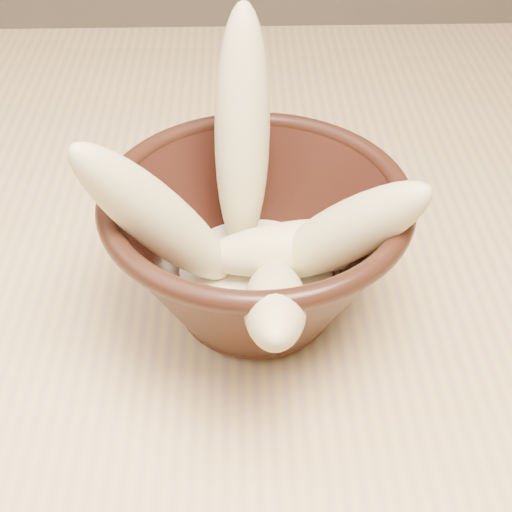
# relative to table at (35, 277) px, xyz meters

# --- Properties ---
(table) EXTENTS (1.20, 0.80, 0.75)m
(table) POSITION_rel_table_xyz_m (0.00, 0.00, 0.00)
(table) COLOR tan
(table) RESTS_ON ground
(bowl) EXTENTS (0.21, 0.21, 0.12)m
(bowl) POSITION_rel_table_xyz_m (0.21, -0.13, 0.15)
(bowl) COLOR black
(bowl) RESTS_ON table
(milk_puddle) EXTENTS (0.12, 0.12, 0.02)m
(milk_puddle) POSITION_rel_table_xyz_m (0.21, -0.13, 0.12)
(milk_puddle) COLOR beige
(milk_puddle) RESTS_ON bowl
(banana_upright) EXTENTS (0.05, 0.10, 0.18)m
(banana_upright) POSITION_rel_table_xyz_m (0.20, -0.08, 0.21)
(banana_upright) COLOR tan
(banana_upright) RESTS_ON bowl
(banana_left) EXTENTS (0.13, 0.09, 0.16)m
(banana_left) POSITION_rel_table_xyz_m (0.15, -0.15, 0.19)
(banana_left) COLOR tan
(banana_left) RESTS_ON bowl
(banana_right) EXTENTS (0.13, 0.10, 0.13)m
(banana_right) POSITION_rel_table_xyz_m (0.27, -0.15, 0.17)
(banana_right) COLOR tan
(banana_right) RESTS_ON bowl
(banana_across) EXTENTS (0.15, 0.05, 0.05)m
(banana_across) POSITION_rel_table_xyz_m (0.24, -0.13, 0.15)
(banana_across) COLOR tan
(banana_across) RESTS_ON bowl
(banana_front) EXTENTS (0.05, 0.15, 0.11)m
(banana_front) POSITION_rel_table_xyz_m (0.22, -0.20, 0.16)
(banana_front) COLOR tan
(banana_front) RESTS_ON bowl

